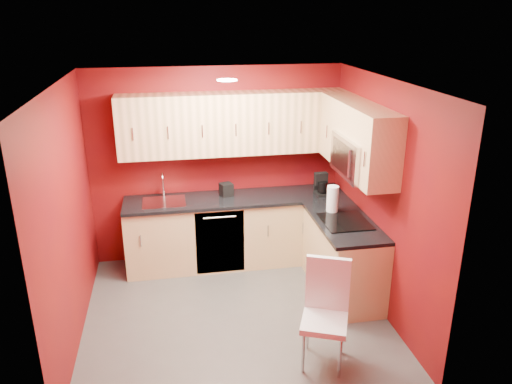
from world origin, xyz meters
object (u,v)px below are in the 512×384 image
object	(u,v)px
paper_towel	(333,199)
dining_chair	(325,316)
microwave	(359,157)
coffee_maker	(322,184)
napkin_holder	(226,189)
sink	(164,199)

from	to	relation	value
paper_towel	dining_chair	world-z (taller)	paper_towel
microwave	dining_chair	world-z (taller)	microwave
coffee_maker	paper_towel	distance (m)	0.60
coffee_maker	napkin_holder	distance (m)	1.22
paper_towel	dining_chair	distance (m)	1.64
microwave	coffee_maker	size ratio (longest dim) A/B	2.80
dining_chair	coffee_maker	bearing A→B (deg)	96.51
sink	coffee_maker	bearing A→B (deg)	-3.05
paper_towel	dining_chair	bearing A→B (deg)	-110.12
coffee_maker	napkin_holder	bearing A→B (deg)	168.02
microwave	sink	distance (m)	2.43
coffee_maker	paper_towel	size ratio (longest dim) A/B	0.86
sink	dining_chair	world-z (taller)	sink
microwave	paper_towel	xyz separation A→B (m)	(-0.16, 0.30, -0.59)
microwave	sink	xyz separation A→B (m)	(-2.09, 1.00, -0.72)
microwave	napkin_holder	size ratio (longest dim) A/B	4.78
microwave	napkin_holder	bearing A→B (deg)	140.48
dining_chair	paper_towel	bearing A→B (deg)	92.61
microwave	paper_towel	bearing A→B (deg)	118.36
paper_towel	coffee_maker	bearing A→B (deg)	83.88
sink	napkin_holder	distance (m)	0.79
coffee_maker	paper_towel	xyz separation A→B (m)	(-0.06, -0.59, 0.02)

